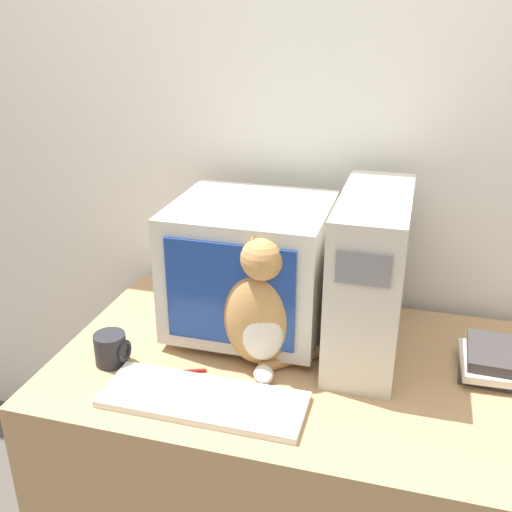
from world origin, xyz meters
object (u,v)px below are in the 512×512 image
Objects in this scene: mug at (111,349)px; book_stack at (490,361)px; computer_tower at (370,275)px; pen at (181,372)px; cat at (262,311)px; crt_monitor at (251,267)px; keyboard at (203,399)px.

book_stack is at bearing 13.14° from mug.
pen is (-0.45, -0.26, -0.22)m from computer_tower.
computer_tower is 1.25× the size of cat.
crt_monitor is 0.44m from mug.
crt_monitor reaches higher than keyboard.
computer_tower is 0.55m from keyboard.
crt_monitor reaches higher than pen.
cat is at bearing -168.55° from book_stack.
crt_monitor is at bearing 88.19° from keyboard.
book_stack is 1.00m from mug.
crt_monitor is at bearing 42.11° from mug.
mug is at bearing 176.60° from cat.
computer_tower reaches higher than mug.
computer_tower reaches higher than pen.
keyboard is 2.49× the size of book_stack.
crt_monitor reaches higher than cat.
crt_monitor is 4.72× the size of mug.
computer_tower is 0.72m from mug.
keyboard is at bearing -133.33° from cat.
cat reaches higher than book_stack.
book_stack is (0.67, -0.05, -0.17)m from crt_monitor.
book_stack is at bearing -4.37° from crt_monitor.
crt_monitor is 1.14× the size of cat.
book_stack is at bearing -6.66° from computer_tower.
book_stack is 1.59× the size of pen.
book_stack is 0.81m from pen.
keyboard is (-0.01, -0.37, -0.19)m from crt_monitor.
mug is at bearing 161.87° from keyboard.
keyboard is 3.95× the size of pen.
mug is (-0.64, -0.27, -0.18)m from computer_tower.
pen is at bearing -112.39° from crt_monitor.
crt_monitor is 0.19m from cat.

